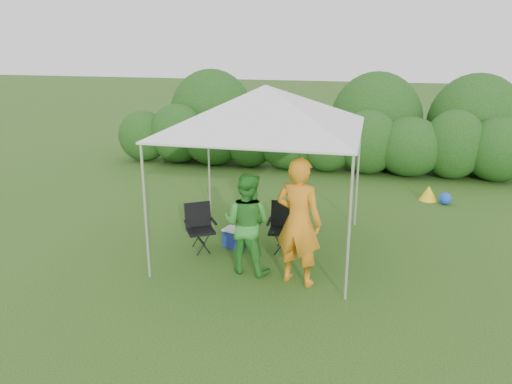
% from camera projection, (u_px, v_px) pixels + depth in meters
% --- Properties ---
extents(ground, '(70.00, 70.00, 0.00)m').
position_uv_depth(ground, '(258.00, 259.00, 8.35)').
color(ground, '#345A1C').
extents(hedge, '(11.36, 1.53, 1.80)m').
position_uv_depth(hedge, '(312.00, 141.00, 13.65)').
color(hedge, '#235119').
rests_on(hedge, ground).
extents(canopy, '(3.10, 3.10, 2.83)m').
position_uv_depth(canopy, '(265.00, 108.00, 8.08)').
color(canopy, silver).
rests_on(canopy, ground).
extents(chair_right, '(0.55, 0.50, 0.85)m').
position_uv_depth(chair_right, '(284.00, 224.00, 8.61)').
color(chair_right, black).
rests_on(chair_right, ground).
extents(chair_left, '(0.64, 0.63, 0.82)m').
position_uv_depth(chair_left, '(199.00, 224.00, 8.64)').
color(chair_left, black).
rests_on(chair_left, ground).
extents(man, '(0.81, 0.64, 1.95)m').
position_uv_depth(man, '(299.00, 222.00, 7.30)').
color(man, orange).
rests_on(man, ground).
extents(woman, '(0.87, 0.73, 1.61)m').
position_uv_depth(woman, '(247.00, 223.00, 7.71)').
color(woman, green).
rests_on(woman, ground).
extents(cooler, '(0.46, 0.39, 0.34)m').
position_uv_depth(cooler, '(235.00, 238.00, 8.80)').
color(cooler, navy).
rests_on(cooler, ground).
extents(bottle, '(0.07, 0.07, 0.27)m').
position_uv_depth(bottle, '(238.00, 223.00, 8.66)').
color(bottle, '#592D0C').
rests_on(bottle, cooler).
extents(lawn_toy, '(0.67, 0.56, 0.34)m').
position_uv_depth(lawn_toy, '(433.00, 194.00, 11.24)').
color(lawn_toy, yellow).
rests_on(lawn_toy, ground).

